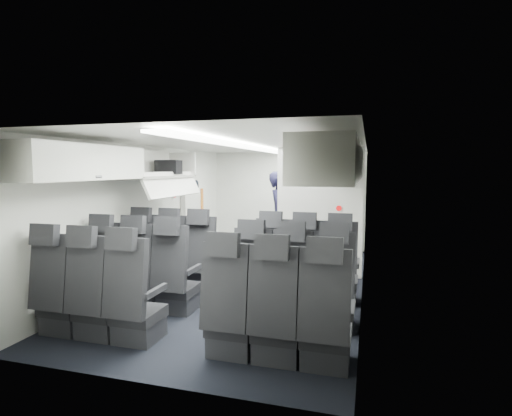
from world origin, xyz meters
The scene contains 14 objects.
cabin_shell centered at (0.00, 0.00, 1.12)m, with size 3.41×6.01×2.16m.
seat_row_front centered at (0.00, -0.53, 0.40)m, with size 3.33×0.56×1.24m.
seat_row_mid centered at (0.00, -1.43, 0.40)m, with size 3.33×0.56×1.24m.
seat_row_rear centered at (0.00, -2.33, 0.40)m, with size 3.33×0.56×1.24m.
overhead_bin_left_rear centered at (-1.40, -2.00, 1.86)m, with size 0.53×1.80×0.40m.
overhead_bin_left_front_open centered at (-1.44, -0.25, 1.74)m, with size 0.64×1.70×0.72m.
overhead_bin_right_rear centered at (1.40, -2.00, 1.86)m, with size 0.53×1.80×0.40m.
overhead_bin_right_front centered at (1.40, -0.25, 1.86)m, with size 0.53×1.70×0.40m.
bulkhead_partition centered at (0.98, 0.80, 1.08)m, with size 1.40×0.15×2.13m.
galley_unit centered at (0.95, 2.72, 0.95)m, with size 0.85×0.52×1.90m.
boarding_door centered at (-1.64, 1.55, 0.95)m, with size 0.12×1.27×1.86m.
flight_attendant centered at (0.11, 1.69, 0.87)m, with size 0.63×0.41×1.73m, color black.
carry_on_bag centered at (-1.35, 0.01, 1.81)m, with size 0.37×0.26×0.22m, color black.
papers centered at (0.30, 1.64, 1.09)m, with size 0.19×0.02×0.14m, color white.
Camera 1 is at (1.76, -5.80, 1.80)m, focal length 28.00 mm.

